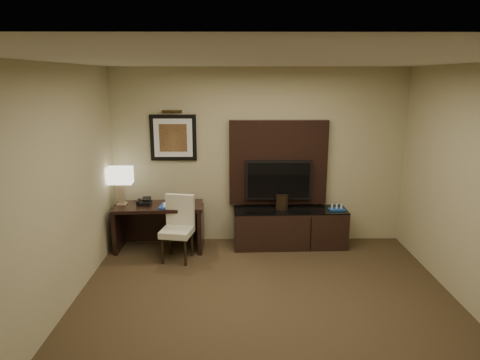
{
  "coord_description": "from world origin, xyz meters",
  "views": [
    {
      "loc": [
        -0.34,
        -3.99,
        2.56
      ],
      "look_at": [
        -0.29,
        1.8,
        1.15
      ],
      "focal_mm": 32.0,
      "sensor_mm": 36.0,
      "label": 1
    }
  ],
  "objects_px": {
    "desk": "(160,227)",
    "ice_bucket": "(282,202)",
    "table_lamp": "(121,185)",
    "tv": "(278,180)",
    "desk_chair": "(177,231)",
    "credenza": "(290,228)",
    "minibar_tray": "(337,207)",
    "desk_phone": "(144,201)"
  },
  "relations": [
    {
      "from": "table_lamp",
      "to": "ice_bucket",
      "type": "distance_m",
      "value": 2.42
    },
    {
      "from": "desk_chair",
      "to": "ice_bucket",
      "type": "distance_m",
      "value": 1.65
    },
    {
      "from": "credenza",
      "to": "desk",
      "type": "bearing_deg",
      "value": -178.9
    },
    {
      "from": "desk",
      "to": "ice_bucket",
      "type": "bearing_deg",
      "value": 0.47
    },
    {
      "from": "desk",
      "to": "ice_bucket",
      "type": "height_order",
      "value": "ice_bucket"
    },
    {
      "from": "desk_phone",
      "to": "credenza",
      "type": "bearing_deg",
      "value": 3.12
    },
    {
      "from": "desk_chair",
      "to": "tv",
      "type": "bearing_deg",
      "value": 33.95
    },
    {
      "from": "desk_chair",
      "to": "minibar_tray",
      "type": "distance_m",
      "value": 2.41
    },
    {
      "from": "desk_chair",
      "to": "table_lamp",
      "type": "relative_size",
      "value": 1.46
    },
    {
      "from": "table_lamp",
      "to": "ice_bucket",
      "type": "relative_size",
      "value": 2.77
    },
    {
      "from": "table_lamp",
      "to": "minibar_tray",
      "type": "xyz_separation_m",
      "value": [
        3.23,
        0.03,
        -0.36
      ]
    },
    {
      "from": "table_lamp",
      "to": "desk_phone",
      "type": "relative_size",
      "value": 3.0
    },
    {
      "from": "tv",
      "to": "desk_chair",
      "type": "xyz_separation_m",
      "value": [
        -1.48,
        -0.65,
        -0.59
      ]
    },
    {
      "from": "tv",
      "to": "table_lamp",
      "type": "distance_m",
      "value": 2.36
    },
    {
      "from": "tv",
      "to": "desk_phone",
      "type": "bearing_deg",
      "value": -173.67
    },
    {
      "from": "tv",
      "to": "table_lamp",
      "type": "xyz_separation_m",
      "value": [
        -2.35,
        -0.2,
        -0.03
      ]
    },
    {
      "from": "table_lamp",
      "to": "desk_phone",
      "type": "distance_m",
      "value": 0.42
    },
    {
      "from": "tv",
      "to": "minibar_tray",
      "type": "xyz_separation_m",
      "value": [
        0.87,
        -0.17,
        -0.39
      ]
    },
    {
      "from": "tv",
      "to": "desk_chair",
      "type": "distance_m",
      "value": 1.72
    },
    {
      "from": "credenza",
      "to": "minibar_tray",
      "type": "relative_size",
      "value": 7.21
    },
    {
      "from": "minibar_tray",
      "to": "desk",
      "type": "bearing_deg",
      "value": -178.49
    },
    {
      "from": "tv",
      "to": "table_lamp",
      "type": "bearing_deg",
      "value": -175.15
    },
    {
      "from": "desk",
      "to": "credenza",
      "type": "height_order",
      "value": "desk"
    },
    {
      "from": "tv",
      "to": "desk_phone",
      "type": "distance_m",
      "value": 2.05
    },
    {
      "from": "ice_bucket",
      "to": "desk",
      "type": "bearing_deg",
      "value": -175.8
    },
    {
      "from": "tv",
      "to": "desk_chair",
      "type": "relative_size",
      "value": 1.16
    },
    {
      "from": "table_lamp",
      "to": "desk_phone",
      "type": "xyz_separation_m",
      "value": [
        0.34,
        -0.02,
        -0.25
      ]
    },
    {
      "from": "desk_chair",
      "to": "ice_bucket",
      "type": "xyz_separation_m",
      "value": [
        1.53,
        0.54,
        0.26
      ]
    },
    {
      "from": "credenza",
      "to": "tv",
      "type": "bearing_deg",
      "value": 139.85
    },
    {
      "from": "tv",
      "to": "table_lamp",
      "type": "height_order",
      "value": "tv"
    },
    {
      "from": "desk",
      "to": "table_lamp",
      "type": "height_order",
      "value": "table_lamp"
    },
    {
      "from": "desk_phone",
      "to": "ice_bucket",
      "type": "bearing_deg",
      "value": 4.24
    },
    {
      "from": "desk",
      "to": "desk_phone",
      "type": "bearing_deg",
      "value": 171.85
    },
    {
      "from": "desk_chair",
      "to": "minibar_tray",
      "type": "xyz_separation_m",
      "value": [
        2.36,
        0.48,
        0.2
      ]
    },
    {
      "from": "desk_chair",
      "to": "ice_bucket",
      "type": "relative_size",
      "value": 4.03
    },
    {
      "from": "desk",
      "to": "tv",
      "type": "relative_size",
      "value": 1.3
    },
    {
      "from": "credenza",
      "to": "ice_bucket",
      "type": "bearing_deg",
      "value": 162.42
    },
    {
      "from": "credenza",
      "to": "table_lamp",
      "type": "distance_m",
      "value": 2.63
    },
    {
      "from": "credenza",
      "to": "minibar_tray",
      "type": "bearing_deg",
      "value": -4.23
    },
    {
      "from": "ice_bucket",
      "to": "minibar_tray",
      "type": "height_order",
      "value": "ice_bucket"
    },
    {
      "from": "credenza",
      "to": "desk_chair",
      "type": "relative_size",
      "value": 1.98
    },
    {
      "from": "minibar_tray",
      "to": "table_lamp",
      "type": "bearing_deg",
      "value": -179.47
    }
  ]
}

